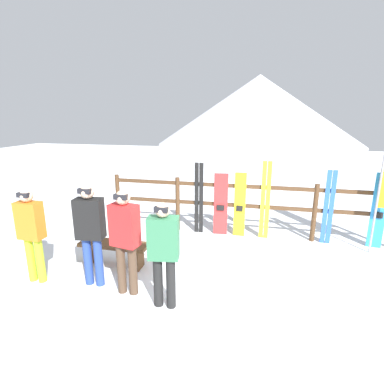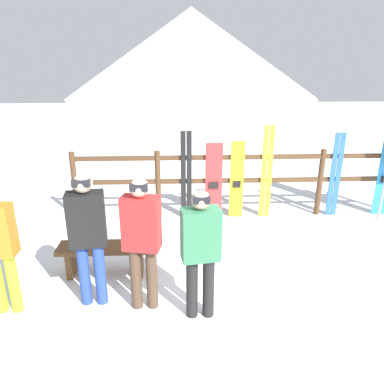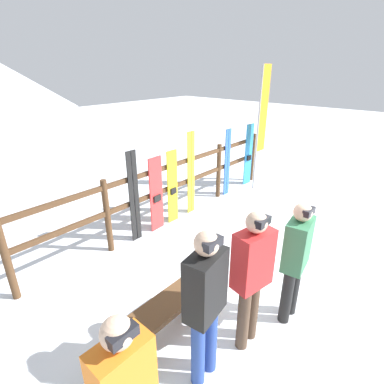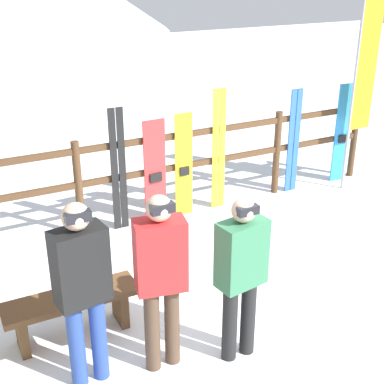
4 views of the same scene
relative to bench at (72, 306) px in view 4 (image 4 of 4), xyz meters
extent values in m
plane|color=white|center=(2.14, -0.16, -0.32)|extent=(40.00, 40.00, 0.00)
cylinder|color=#4C331E|center=(0.65, 1.93, 0.31)|extent=(0.10, 0.10, 1.26)
cylinder|color=#4C331E|center=(2.14, 1.93, 0.31)|extent=(0.10, 0.10, 1.26)
cylinder|color=#4C331E|center=(3.64, 1.93, 0.31)|extent=(0.10, 0.10, 1.26)
cylinder|color=#4C331E|center=(5.13, 1.93, 0.31)|extent=(0.10, 0.10, 1.26)
cube|color=#4C331E|center=(2.14, 1.93, 0.37)|extent=(5.98, 0.05, 0.08)
cube|color=#4C331E|center=(2.14, 1.93, 0.81)|extent=(5.98, 0.05, 0.08)
cube|color=brown|center=(0.00, 0.00, 0.09)|extent=(1.24, 0.36, 0.06)
cube|color=brown|center=(-0.47, 0.00, -0.13)|extent=(0.08, 0.29, 0.38)
cube|color=brown|center=(0.47, 0.00, -0.13)|extent=(0.08, 0.29, 0.38)
cylinder|color=navy|center=(-0.13, -0.63, 0.08)|extent=(0.13, 0.13, 0.80)
cylinder|color=navy|center=(0.06, -0.63, 0.08)|extent=(0.13, 0.13, 0.80)
cube|color=black|center=(-0.03, -0.63, 0.79)|extent=(0.44, 0.28, 0.63)
sphere|color=#D8B293|center=(-0.03, -0.63, 1.21)|extent=(0.22, 0.22, 0.22)
cube|color=black|center=(-0.03, -0.70, 1.24)|extent=(0.19, 0.08, 0.08)
cylinder|color=#4C3828|center=(0.50, -0.74, 0.07)|extent=(0.13, 0.13, 0.79)
cylinder|color=#4C3828|center=(0.68, -0.74, 0.07)|extent=(0.13, 0.13, 0.79)
cube|color=red|center=(0.59, -0.74, 0.77)|extent=(0.45, 0.30, 0.62)
sphere|color=#D8B293|center=(0.59, -0.74, 1.19)|extent=(0.21, 0.21, 0.21)
cube|color=black|center=(0.59, -0.80, 1.22)|extent=(0.19, 0.07, 0.07)
cylinder|color=black|center=(1.14, -0.92, 0.05)|extent=(0.13, 0.13, 0.74)
cylinder|color=black|center=(1.33, -0.92, 0.05)|extent=(0.13, 0.13, 0.74)
cube|color=#33724C|center=(1.24, -0.92, 0.72)|extent=(0.44, 0.29, 0.59)
sphere|color=#D8B293|center=(1.24, -0.92, 1.11)|extent=(0.20, 0.20, 0.20)
cube|color=black|center=(1.24, -0.99, 1.14)|extent=(0.18, 0.07, 0.07)
cube|color=black|center=(1.11, 1.87, 0.49)|extent=(0.09, 0.02, 1.62)
cube|color=black|center=(1.21, 1.87, 0.49)|extent=(0.09, 0.02, 1.62)
cube|color=red|center=(1.66, 1.87, 0.38)|extent=(0.31, 0.04, 1.41)
cube|color=black|center=(1.66, 1.85, 0.31)|extent=(0.17, 0.04, 0.12)
cube|color=yellow|center=(2.08, 1.87, 0.40)|extent=(0.25, 0.03, 1.44)
cube|color=black|center=(2.08, 1.85, 0.33)|extent=(0.14, 0.03, 0.12)
cube|color=yellow|center=(2.56, 1.87, 0.53)|extent=(0.09, 0.02, 1.71)
cube|color=yellow|center=(2.67, 1.87, 0.53)|extent=(0.09, 0.02, 1.71)
cube|color=blue|center=(3.83, 1.87, 0.46)|extent=(0.09, 0.02, 1.57)
cube|color=blue|center=(3.94, 1.87, 0.46)|extent=(0.09, 0.02, 1.57)
cube|color=#288CE0|center=(4.82, 1.87, 0.45)|extent=(0.27, 0.05, 1.55)
cube|color=black|center=(4.82, 1.85, 0.38)|extent=(0.15, 0.05, 0.12)
cylinder|color=#99999E|center=(4.66, 1.58, 1.13)|extent=(0.04, 0.04, 2.90)
cube|color=orange|center=(4.86, 1.58, 1.60)|extent=(0.36, 0.01, 1.97)
camera|label=1|loc=(2.43, -4.48, 2.33)|focal=28.00mm
camera|label=2|loc=(0.99, -4.52, 2.52)|focal=35.00mm
camera|label=3|loc=(-1.66, -1.91, 2.54)|focal=28.00mm
camera|label=4|loc=(-0.86, -4.15, 2.95)|focal=50.00mm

